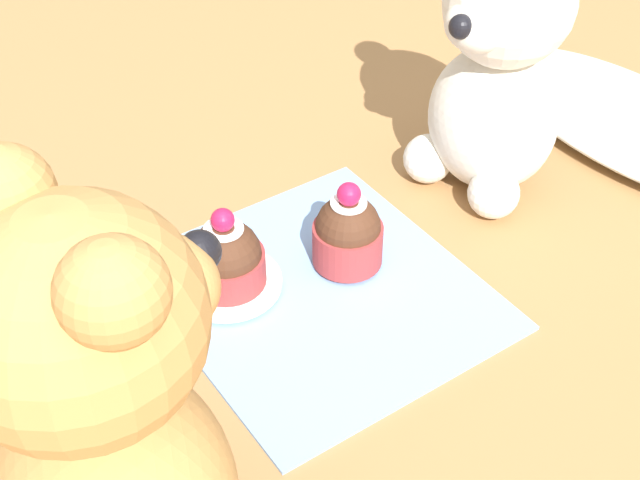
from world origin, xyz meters
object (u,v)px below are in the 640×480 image
(cupcake_near_cream_bear, at_px, (348,233))
(cupcake_near_tan_bear, at_px, (226,258))
(saucer_plate, at_px, (228,283))
(teddy_bear_cream, at_px, (497,70))
(teddy_bear_tan, at_px, (110,425))

(cupcake_near_cream_bear, xyz_separation_m, cupcake_near_tan_bear, (-0.03, -0.09, -0.00))
(saucer_plate, distance_m, cupcake_near_tan_bear, 0.03)
(cupcake_near_tan_bear, bearing_deg, cupcake_near_cream_bear, 73.30)
(saucer_plate, height_order, cupcake_near_tan_bear, cupcake_near_tan_bear)
(saucer_plate, bearing_deg, teddy_bear_cream, 89.06)
(cupcake_near_cream_bear, bearing_deg, saucer_plate, -106.70)
(teddy_bear_tan, bearing_deg, cupcake_near_cream_bear, -69.13)
(teddy_bear_cream, bearing_deg, cupcake_near_tan_bear, -101.32)
(teddy_bear_tan, xyz_separation_m, cupcake_near_tan_bear, (-0.17, 0.16, -0.09))
(teddy_bear_tan, distance_m, cupcake_near_tan_bear, 0.25)
(teddy_bear_cream, relative_size, cupcake_near_tan_bear, 3.35)
(teddy_bear_cream, distance_m, saucer_plate, 0.28)
(cupcake_near_tan_bear, bearing_deg, saucer_plate, 0.00)
(teddy_bear_tan, xyz_separation_m, saucer_plate, (-0.17, 0.16, -0.12))
(teddy_bear_cream, relative_size, teddy_bear_tan, 0.86)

